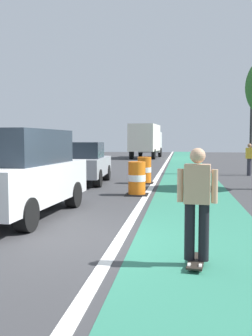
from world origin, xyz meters
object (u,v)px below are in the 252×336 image
Objects in this scene: parked_sedan_second at (82,163)px; pedestrian_crossing at (249,159)px; traffic_light_corner at (252,107)px; traffic_barrel_mid at (144,171)px; parked_suv_nearest at (20,173)px; delivery_truck_down_block at (146,139)px; skateboarder_on_lane at (197,203)px; traffic_barrel_front at (137,179)px.

parked_sedan_second is 8.65m from pedestrian_crossing.
traffic_light_corner is 3.17× the size of pedestrian_crossing.
traffic_barrel_mid is (2.52, 0.37, -0.30)m from parked_sedan_second.
delivery_truck_down_block is at bearing 89.17° from parked_suv_nearest.
delivery_truck_down_block is at bearing 88.24° from parked_sedan_second.
parked_sedan_second is (-4.22, 10.03, -0.08)m from skateboarder_on_lane.
skateboarder_on_lane is at bearing -102.33° from pedestrian_crossing.
skateboarder_on_lane reaches higher than traffic_barrel_front.
parked_suv_nearest reaches higher than traffic_barrel_front.
traffic_light_corner is (7.62, 5.36, 2.67)m from parked_sedan_second.
traffic_light_corner is at bearing -67.89° from delivery_truck_down_block.
parked_suv_nearest reaches higher than skateboarder_on_lane.
pedestrian_crossing is at bearing -69.49° from delivery_truck_down_block.
skateboarder_on_lane is 1.55× the size of traffic_barrel_mid.
traffic_light_corner reaches higher than pedestrian_crossing.
skateboarder_on_lane is 15.97m from traffic_light_corner.
parked_suv_nearest is 14.55m from traffic_light_corner.
parked_sedan_second is at bearing 130.12° from traffic_barrel_front.
delivery_truck_down_block is (-3.53, 32.44, 0.94)m from skateboarder_on_lane.
parked_suv_nearest is (-3.96, 3.08, 0.12)m from skateboarder_on_lane.
traffic_barrel_front is 1.00× the size of traffic_barrel_mid.
delivery_truck_down_block is 1.52× the size of traffic_light_corner.
traffic_barrel_front is (2.59, -3.08, -0.30)m from parked_sedan_second.
traffic_barrel_front is at bearing 103.18° from skateboarder_on_lane.
traffic_barrel_front is 0.68× the size of pedestrian_crossing.
traffic_barrel_mid is (-0.07, 3.45, 0.00)m from traffic_barrel_front.
parked_suv_nearest is at bearing -120.84° from traffic_light_corner.
traffic_barrel_front is at bearing -120.76° from traffic_light_corner.
skateboarder_on_lane is 1.55× the size of traffic_barrel_front.
traffic_barrel_front and traffic_barrel_mid have the same top height.
traffic_barrel_mid is 0.14× the size of delivery_truck_down_block.
traffic_barrel_mid is 22.15m from delivery_truck_down_block.
delivery_truck_down_block reaches higher than parked_sedan_second.
traffic_barrel_mid is at bearing -135.61° from traffic_light_corner.
traffic_light_corner is at bearing 59.16° from parked_suv_nearest.
parked_sedan_second is at bearing 92.18° from parked_suv_nearest.
parked_sedan_second is at bearing 112.83° from skateboarder_on_lane.
parked_suv_nearest is 29.37m from delivery_truck_down_block.
traffic_barrel_front is at bearing -122.42° from pedestrian_crossing.
parked_sedan_second is 3.85× the size of traffic_barrel_front.
traffic_light_corner is at bearing 75.90° from pedestrian_crossing.
parked_sedan_second is 2.57m from traffic_barrel_mid.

